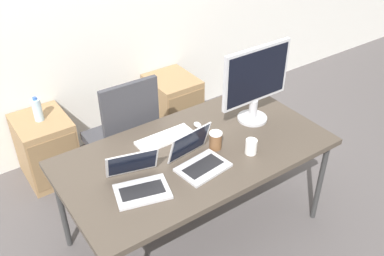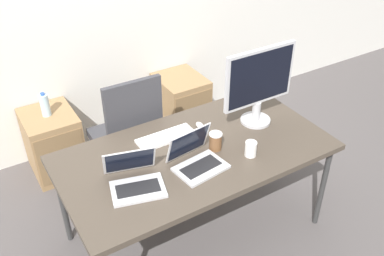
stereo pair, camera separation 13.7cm
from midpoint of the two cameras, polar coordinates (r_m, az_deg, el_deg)
name	(u,v)px [view 2 (the right image)]	position (r m, az deg, el deg)	size (l,w,h in m)	color
ground_plane	(195,230)	(3.31, 1.65, -13.44)	(14.00, 14.00, 0.00)	#514C4C
wall_back	(100,4)	(3.78, -11.12, 15.97)	(10.00, 0.05, 2.60)	silver
desk	(196,156)	(2.83, 1.88, -3.74)	(1.78, 0.94, 0.75)	#473D33
office_chair	(128,145)	(3.48, -7.39, -2.31)	(0.56, 0.56, 1.05)	#232326
cabinet_left	(53,143)	(3.82, -17.02, -1.94)	(0.42, 0.49, 0.56)	#99754C
cabinet_right	(181,104)	(4.20, -0.54, 3.26)	(0.42, 0.49, 0.56)	#99754C
water_bottle	(45,105)	(3.63, -18.01, 2.92)	(0.07, 0.07, 0.21)	silver
laptop_left	(197,159)	(2.65, 2.09, -4.20)	(0.33, 0.31, 0.23)	silver
laptop_right	(135,180)	(2.52, -6.05, -6.88)	(0.36, 0.37, 0.22)	silver
monitor	(259,84)	(2.97, 10.24, 5.83)	(0.55, 0.21, 0.56)	#B7B7BC
keyboard	(166,137)	(2.90, -2.16, -1.26)	(0.40, 0.14, 0.02)	silver
mouse	(200,125)	(3.02, 2.32, 0.38)	(0.05, 0.07, 0.03)	silver
coffee_cup_white	(251,149)	(2.76, 9.25, -2.78)	(0.08, 0.08, 0.10)	white
coffee_cup_brown	(215,141)	(2.79, 4.55, -1.79)	(0.09, 0.09, 0.12)	brown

